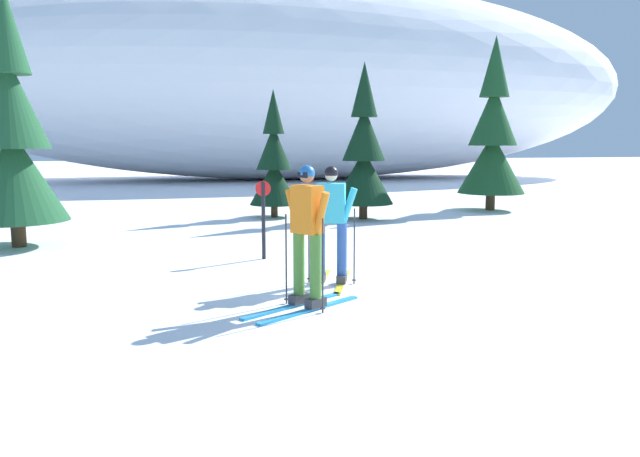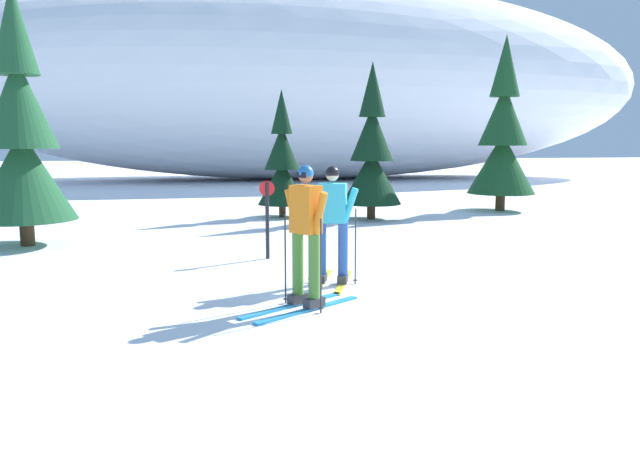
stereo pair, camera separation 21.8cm
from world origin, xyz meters
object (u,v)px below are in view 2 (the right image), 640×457
pine_tree_center_left (282,164)px  pine_tree_center_right (372,154)px  skier_cyan_jacket (332,223)px  pine_tree_far_right (503,138)px  skier_orange_jacket (305,234)px  trail_marker_post (267,215)px  pine_tree_far_left (21,138)px

pine_tree_center_left → pine_tree_center_right: size_ratio=0.84×
skier_cyan_jacket → pine_tree_center_right: 7.95m
pine_tree_center_right → pine_tree_far_right: (4.50, 1.28, 0.44)m
skier_orange_jacket → pine_tree_far_right: (7.81, 9.94, 1.25)m
skier_orange_jacket → skier_cyan_jacket: bearing=63.2°
pine_tree_far_right → trail_marker_post: 10.34m
pine_tree_far_left → pine_tree_far_right: pine_tree_far_right is taller
pine_tree_center_left → pine_tree_far_right: size_ratio=0.67×
pine_tree_far_left → pine_tree_far_right: bearing=17.9°
pine_tree_far_left → pine_tree_center_right: (8.17, 2.82, -0.43)m
skier_cyan_jacket → pine_tree_far_left: size_ratio=0.34×
pine_tree_far_left → pine_tree_center_left: bearing=33.0°
pine_tree_center_left → trail_marker_post: (-1.09, -6.18, -0.68)m
trail_marker_post → pine_tree_center_right: bearing=56.6°
skier_orange_jacket → pine_tree_center_left: (0.97, 9.63, 0.53)m
skier_orange_jacket → pine_tree_far_left: bearing=129.8°
pine_tree_center_right → skier_orange_jacket: bearing=-110.9°
skier_orange_jacket → skier_cyan_jacket: size_ratio=1.04×
skier_orange_jacket → trail_marker_post: skier_orange_jacket is taller
pine_tree_far_left → pine_tree_center_right: size_ratio=1.24×
pine_tree_far_left → pine_tree_center_right: bearing=19.0°
pine_tree_center_left → pine_tree_center_right: bearing=-22.4°
pine_tree_far_left → trail_marker_post: (4.74, -2.39, -1.40)m
pine_tree_far_left → pine_tree_center_left: (5.83, 3.79, -0.72)m
trail_marker_post → skier_orange_jacket: bearing=-88.0°
skier_cyan_jacket → pine_tree_far_left: bearing=139.9°
pine_tree_center_left → pine_tree_far_right: pine_tree_far_right is taller
pine_tree_far_left → trail_marker_post: 5.49m
skier_cyan_jacket → pine_tree_center_right: bearing=70.1°
skier_cyan_jacket → pine_tree_center_left: pine_tree_center_left is taller
pine_tree_center_left → pine_tree_far_left: bearing=-147.0°
pine_tree_far_left → pine_tree_far_right: size_ratio=1.00×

